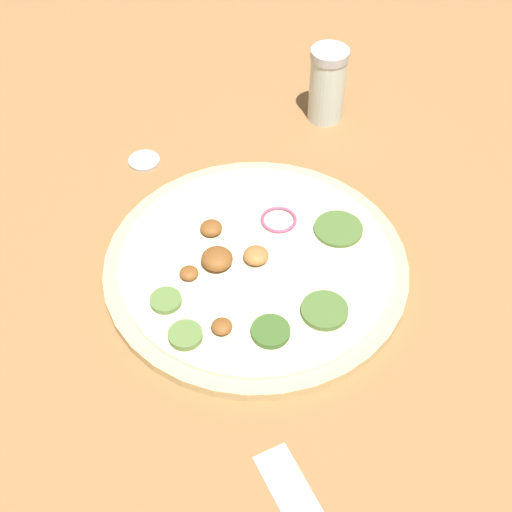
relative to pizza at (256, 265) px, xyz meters
name	(u,v)px	position (x,y,z in m)	size (l,w,h in m)	color
ground_plane	(256,269)	(0.00, 0.00, -0.01)	(3.00, 3.00, 0.00)	olive
pizza	(256,265)	(0.00, 0.00, 0.00)	(0.34, 0.34, 0.03)	#D6B77A
spice_jar	(327,84)	(0.26, -0.13, 0.04)	(0.05, 0.05, 0.10)	silver
loose_cap	(144,160)	(0.20, 0.12, 0.00)	(0.04, 0.04, 0.01)	#B2B2B7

